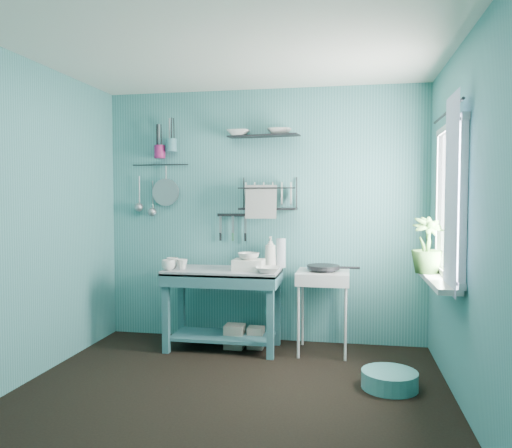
% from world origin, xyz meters
% --- Properties ---
extents(floor, '(3.20, 3.20, 0.00)m').
position_xyz_m(floor, '(0.00, 0.00, 0.00)').
color(floor, black).
rests_on(floor, ground).
extents(ceiling, '(3.20, 3.20, 0.00)m').
position_xyz_m(ceiling, '(0.00, 0.00, 2.50)').
color(ceiling, silver).
rests_on(ceiling, ground).
extents(wall_back, '(3.20, 0.00, 3.20)m').
position_xyz_m(wall_back, '(0.00, 1.50, 1.25)').
color(wall_back, teal).
rests_on(wall_back, ground).
extents(wall_front, '(3.20, 0.00, 3.20)m').
position_xyz_m(wall_front, '(0.00, -1.50, 1.25)').
color(wall_front, teal).
rests_on(wall_front, ground).
extents(wall_left, '(0.00, 3.00, 3.00)m').
position_xyz_m(wall_left, '(-1.60, 0.00, 1.25)').
color(wall_left, teal).
rests_on(wall_left, ground).
extents(wall_right, '(0.00, 3.00, 3.00)m').
position_xyz_m(wall_right, '(1.60, 0.00, 1.25)').
color(wall_right, teal).
rests_on(wall_right, ground).
extents(work_counter, '(1.09, 0.57, 0.76)m').
position_xyz_m(work_counter, '(-0.31, 1.11, 0.38)').
color(work_counter, '#32636A').
rests_on(work_counter, floor).
extents(mug_left, '(0.12, 0.12, 0.10)m').
position_xyz_m(mug_left, '(-0.79, 0.95, 0.81)').
color(mug_left, beige).
rests_on(mug_left, work_counter).
extents(mug_mid, '(0.14, 0.14, 0.09)m').
position_xyz_m(mug_mid, '(-0.69, 1.05, 0.80)').
color(mug_mid, beige).
rests_on(mug_mid, work_counter).
extents(mug_right, '(0.17, 0.17, 0.10)m').
position_xyz_m(mug_right, '(-0.81, 1.11, 0.81)').
color(mug_right, beige).
rests_on(mug_right, work_counter).
extents(wash_tub, '(0.28, 0.22, 0.10)m').
position_xyz_m(wash_tub, '(-0.06, 1.09, 0.81)').
color(wash_tub, silver).
rests_on(wash_tub, work_counter).
extents(tub_bowl, '(0.20, 0.19, 0.06)m').
position_xyz_m(tub_bowl, '(-0.06, 1.09, 0.89)').
color(tub_bowl, beige).
rests_on(tub_bowl, wash_tub).
extents(soap_bottle, '(0.11, 0.12, 0.30)m').
position_xyz_m(soap_bottle, '(0.11, 1.31, 0.91)').
color(soap_bottle, silver).
rests_on(soap_bottle, work_counter).
extents(water_bottle, '(0.09, 0.09, 0.28)m').
position_xyz_m(water_bottle, '(0.21, 1.33, 0.90)').
color(water_bottle, silver).
rests_on(water_bottle, work_counter).
extents(counter_bowl, '(0.22, 0.22, 0.05)m').
position_xyz_m(counter_bowl, '(0.14, 0.96, 0.78)').
color(counter_bowl, beige).
rests_on(counter_bowl, work_counter).
extents(hotplate_stand, '(0.51, 0.51, 0.76)m').
position_xyz_m(hotplate_stand, '(0.62, 1.17, 0.38)').
color(hotplate_stand, beige).
rests_on(hotplate_stand, floor).
extents(frying_pan, '(0.30, 0.30, 0.03)m').
position_xyz_m(frying_pan, '(0.62, 1.17, 0.79)').
color(frying_pan, black).
rests_on(frying_pan, hotplate_stand).
extents(knife_strip, '(0.32, 0.02, 0.03)m').
position_xyz_m(knife_strip, '(-0.30, 1.47, 1.26)').
color(knife_strip, black).
rests_on(knife_strip, wall_back).
extents(dish_rack, '(0.57, 0.29, 0.32)m').
position_xyz_m(dish_rack, '(0.08, 1.37, 1.47)').
color(dish_rack, black).
rests_on(dish_rack, wall_back).
extents(upper_shelf, '(0.72, 0.28, 0.01)m').
position_xyz_m(upper_shelf, '(0.02, 1.40, 2.03)').
color(upper_shelf, black).
rests_on(upper_shelf, wall_back).
extents(shelf_bowl_left, '(0.22, 0.22, 0.05)m').
position_xyz_m(shelf_bowl_left, '(-0.23, 1.40, 2.10)').
color(shelf_bowl_left, beige).
rests_on(shelf_bowl_left, upper_shelf).
extents(shelf_bowl_right, '(0.24, 0.24, 0.06)m').
position_xyz_m(shelf_bowl_right, '(0.18, 1.40, 2.04)').
color(shelf_bowl_right, beige).
rests_on(shelf_bowl_right, upper_shelf).
extents(utensil_cup_magenta, '(0.11, 0.11, 0.13)m').
position_xyz_m(utensil_cup_magenta, '(-1.05, 1.42, 1.89)').
color(utensil_cup_magenta, '#931B57').
rests_on(utensil_cup_magenta, wall_back).
extents(utensil_cup_teal, '(0.11, 0.11, 0.13)m').
position_xyz_m(utensil_cup_teal, '(-0.92, 1.42, 1.96)').
color(utensil_cup_teal, teal).
rests_on(utensil_cup_teal, wall_back).
extents(colander, '(0.28, 0.03, 0.28)m').
position_xyz_m(colander, '(-1.00, 1.45, 1.49)').
color(colander, gray).
rests_on(colander, wall_back).
extents(ladle_outer, '(0.01, 0.01, 0.30)m').
position_xyz_m(ladle_outer, '(-1.29, 1.46, 1.50)').
color(ladle_outer, gray).
rests_on(ladle_outer, wall_back).
extents(ladle_inner, '(0.01, 0.01, 0.30)m').
position_xyz_m(ladle_inner, '(-1.15, 1.46, 1.45)').
color(ladle_inner, gray).
rests_on(ladle_inner, wall_back).
extents(hook_rail, '(0.60, 0.01, 0.01)m').
position_xyz_m(hook_rail, '(-1.06, 1.47, 1.77)').
color(hook_rail, black).
rests_on(hook_rail, wall_back).
extents(window_glass, '(0.00, 1.10, 1.10)m').
position_xyz_m(window_glass, '(1.59, 0.45, 1.40)').
color(window_glass, white).
rests_on(window_glass, wall_right).
extents(windowsill, '(0.16, 0.95, 0.04)m').
position_xyz_m(windowsill, '(1.50, 0.45, 0.81)').
color(windowsill, beige).
rests_on(windowsill, wall_right).
extents(curtain, '(0.00, 1.35, 1.35)m').
position_xyz_m(curtain, '(1.52, 0.15, 1.45)').
color(curtain, white).
rests_on(curtain, wall_right).
extents(curtain_rod, '(0.02, 1.05, 0.02)m').
position_xyz_m(curtain_rod, '(1.54, 0.45, 2.05)').
color(curtain_rod, black).
rests_on(curtain_rod, wall_right).
extents(potted_plant, '(0.31, 0.31, 0.45)m').
position_xyz_m(potted_plant, '(1.46, 0.71, 1.05)').
color(potted_plant, '#376628').
rests_on(potted_plant, windowsill).
extents(storage_tin_large, '(0.18, 0.18, 0.22)m').
position_xyz_m(storage_tin_large, '(-0.21, 1.16, 0.11)').
color(storage_tin_large, gray).
rests_on(storage_tin_large, floor).
extents(storage_tin_small, '(0.15, 0.15, 0.20)m').
position_xyz_m(storage_tin_small, '(-0.01, 1.19, 0.10)').
color(storage_tin_small, gray).
rests_on(storage_tin_small, floor).
extents(floor_basin, '(0.42, 0.42, 0.13)m').
position_xyz_m(floor_basin, '(1.15, 0.38, 0.07)').
color(floor_basin, teal).
rests_on(floor_basin, floor).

